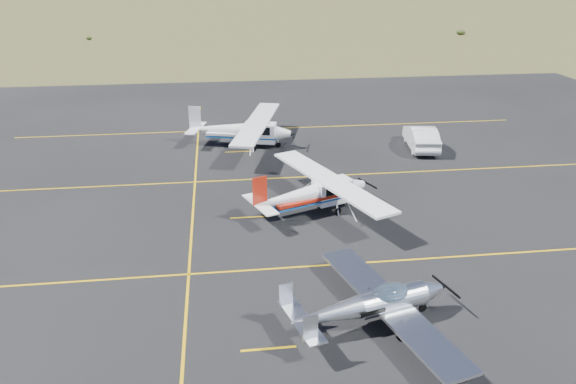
# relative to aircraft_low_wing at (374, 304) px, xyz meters

# --- Properties ---
(ground) EXTENTS (1600.00, 1600.00, 0.00)m
(ground) POSITION_rel_aircraft_low_wing_xyz_m (-1.07, 2.57, -0.93)
(ground) COLOR #383D1C
(ground) RESTS_ON ground
(apron) EXTENTS (72.00, 72.00, 0.02)m
(apron) POSITION_rel_aircraft_low_wing_xyz_m (-1.07, 9.57, -0.93)
(apron) COLOR black
(apron) RESTS_ON ground
(aircraft_low_wing) EXTENTS (6.54, 8.92, 1.94)m
(aircraft_low_wing) POSITION_rel_aircraft_low_wing_xyz_m (0.00, 0.00, 0.00)
(aircraft_low_wing) COLOR silver
(aircraft_low_wing) RESTS_ON apron
(aircraft_cessna) EXTENTS (7.38, 10.17, 2.63)m
(aircraft_cessna) POSITION_rel_aircraft_low_wing_xyz_m (-0.55, 10.34, 0.24)
(aircraft_cessna) COLOR white
(aircraft_cessna) RESTS_ON apron
(aircraft_plain) EXTENTS (7.46, 11.31, 2.87)m
(aircraft_plain) POSITION_rel_aircraft_low_wing_xyz_m (-3.78, 22.32, 0.35)
(aircraft_plain) COLOR white
(aircraft_plain) RESTS_ON apron
(sedan) EXTENTS (2.48, 5.33, 1.69)m
(sedan) POSITION_rel_aircraft_low_wing_xyz_m (9.03, 20.17, -0.07)
(sedan) COLOR silver
(sedan) RESTS_ON apron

